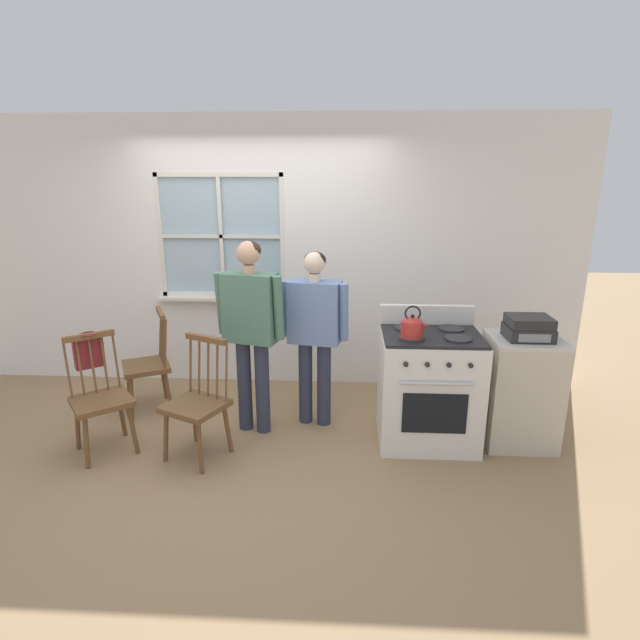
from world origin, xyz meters
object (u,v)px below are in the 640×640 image
Objects in this scene: chair_center_cluster at (197,404)px; person_elderly_left at (251,320)px; kettle at (412,326)px; chair_near_wall at (148,366)px; person_teen_center at (315,324)px; handbag at (89,351)px; chair_by_window at (101,400)px; side_counter at (520,391)px; potted_plant at (224,290)px; stereo at (529,328)px; stove at (428,387)px.

chair_center_cluster is 0.58× the size of person_elderly_left.
kettle is (1.28, -0.22, 0.04)m from person_elderly_left.
chair_near_wall is 0.62× the size of person_teen_center.
chair_center_cluster is at bearing -134.75° from person_teen_center.
handbag is (-0.24, -0.56, 0.34)m from chair_near_wall.
chair_by_window is 1.05× the size of side_counter.
stereo is (2.66, -1.12, -0.01)m from potted_plant.
stereo is at bearing -22.80° from potted_plant.
kettle is (0.77, -0.38, 0.11)m from person_teen_center.
chair_by_window and chair_center_cluster have the same top height.
chair_by_window is 0.78m from chair_center_cluster.
handbag is at bearing -177.34° from stove.
chair_center_cluster is 1.84m from stove.
side_counter is at bearing 90.00° from stereo.
potted_plant is (-0.11, 1.45, 0.57)m from chair_center_cluster.
kettle is at bearing -172.50° from stereo.
chair_near_wall is 1.04m from chair_center_cluster.
kettle is (1.64, 0.21, 0.59)m from chair_center_cluster.
potted_plant is at bearing 144.65° from kettle.
side_counter is at bearing 12.79° from person_elderly_left.
person_elderly_left is at bearing -19.48° from chair_by_window.
chair_by_window is 3.34m from side_counter.
person_elderly_left reaches higher than kettle.
side_counter is at bearing -33.41° from chair_by_window.
kettle is at bearing 5.08° from person_elderly_left.
chair_center_cluster is at bearing -172.51° from stereo.
person_teen_center reaches higher than side_counter.
stove reaches higher than side_counter.
person_teen_center is 1.30m from potted_plant.
stove is 1.20× the size of side_counter.
stove is 0.90m from stereo.
potted_plant reaches higher than chair_center_cluster.
side_counter is (2.66, -1.10, -0.55)m from potted_plant.
stereo is at bearing 2.04° from person_teen_center.
stove is 0.59m from kettle.
person_teen_center reaches higher than potted_plant.
person_elderly_left is at bearing 9.61° from handbag.
chair_near_wall is 0.70m from handbag.
potted_plant is 0.86× the size of handbag.
potted_plant is at bearing 25.85° from chair_by_window.
chair_near_wall is at bearing 172.12° from stereo.
potted_plant is (0.67, 1.42, 0.57)m from chair_by_window.
chair_by_window and chair_near_wall have the same top height.
side_counter is (2.19, -0.08, -0.54)m from person_elderly_left.
person_teen_center is (1.64, 0.56, 0.48)m from chair_by_window.
person_elderly_left is 4.80× the size of stereo.
chair_near_wall is 1.64m from person_teen_center.
side_counter is at bearing 2.73° from person_teen_center.
potted_plant reaches higher than handbag.
stove is at bearing -32.07° from chair_by_window.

